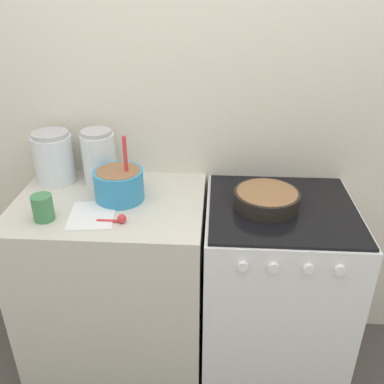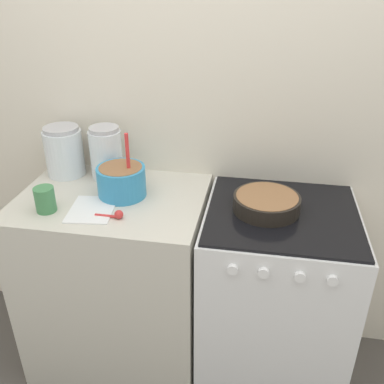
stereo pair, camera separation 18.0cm
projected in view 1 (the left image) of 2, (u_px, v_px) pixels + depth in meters
The scene contains 10 objects.
wall_back at pixel (207, 118), 1.97m from camera, with size 4.63×0.05×2.40m.
countertop_cabinet at pixel (117, 286), 2.05m from camera, with size 0.82×0.60×0.93m.
stove at pixel (273, 292), 2.01m from camera, with size 0.64×0.62×0.93m.
mixing_bowl at pixel (119, 183), 1.82m from camera, with size 0.21×0.21×0.29m.
baking_pan at pixel (267, 199), 1.78m from camera, with size 0.27×0.27×0.07m.
storage_jar_left at pixel (54, 160), 1.97m from camera, with size 0.18×0.18×0.24m.
storage_jar_middle at pixel (99, 160), 1.95m from camera, with size 0.15×0.15×0.25m.
tin_can at pixel (43, 208), 1.68m from camera, with size 0.08×0.08×0.11m.
recipe_page at pixel (92, 215), 1.72m from camera, with size 0.20×0.24×0.01m.
measuring_spoon at pixel (119, 219), 1.67m from camera, with size 0.12×0.04×0.04m.
Camera 1 is at (0.05, -1.27, 1.82)m, focal length 40.00 mm.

